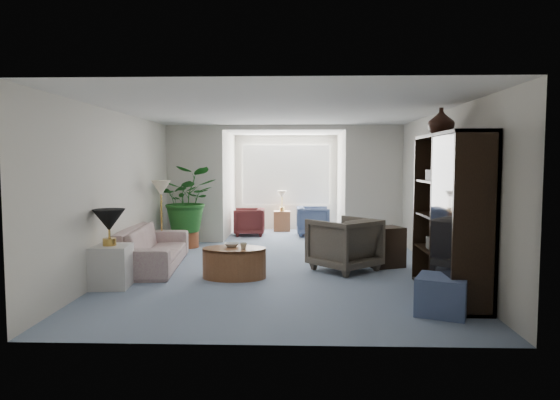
{
  "coord_description": "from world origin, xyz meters",
  "views": [
    {
      "loc": [
        0.27,
        -7.6,
        1.73
      ],
      "look_at": [
        0.0,
        0.6,
        1.1
      ],
      "focal_mm": 32.17,
      "sensor_mm": 36.0,
      "label": 1
    }
  ],
  "objects_px": {
    "sofa": "(153,247)",
    "ottoman": "(442,295)",
    "floor_lamp": "(161,188)",
    "cabinet_urn": "(441,122)",
    "framed_picture": "(445,164)",
    "table_lamp": "(109,220)",
    "entertainment_cabinet": "(450,216)",
    "end_table": "(110,266)",
    "coffee_bowl": "(232,245)",
    "sunroom_chair_maroon": "(249,222)",
    "plant_pot": "(189,240)",
    "side_table_dark": "(385,247)",
    "wingback_chair": "(344,244)",
    "coffee_table": "(234,263)",
    "coffee_cup": "(244,246)",
    "sunroom_chair_blue": "(313,221)",
    "sunroom_table": "(282,221)"
  },
  "relations": [
    {
      "from": "table_lamp",
      "to": "floor_lamp",
      "type": "bearing_deg",
      "value": 87.77
    },
    {
      "from": "sunroom_chair_maroon",
      "to": "plant_pot",
      "type": "bearing_deg",
      "value": -33.33
    },
    {
      "from": "coffee_table",
      "to": "coffee_cup",
      "type": "height_order",
      "value": "coffee_cup"
    },
    {
      "from": "end_table",
      "to": "wingback_chair",
      "type": "height_order",
      "value": "wingback_chair"
    },
    {
      "from": "coffee_bowl",
      "to": "sunroom_table",
      "type": "bearing_deg",
      "value": 83.0
    },
    {
      "from": "sofa",
      "to": "ottoman",
      "type": "bearing_deg",
      "value": -126.17
    },
    {
      "from": "coffee_bowl",
      "to": "ottoman",
      "type": "height_order",
      "value": "coffee_bowl"
    },
    {
      "from": "table_lamp",
      "to": "entertainment_cabinet",
      "type": "height_order",
      "value": "entertainment_cabinet"
    },
    {
      "from": "coffee_bowl",
      "to": "wingback_chair",
      "type": "relative_size",
      "value": 0.25
    },
    {
      "from": "wingback_chair",
      "to": "sunroom_table",
      "type": "relative_size",
      "value": 1.85
    },
    {
      "from": "coffee_table",
      "to": "sunroom_chair_maroon",
      "type": "xyz_separation_m",
      "value": [
        -0.19,
        4.33,
        0.1
      ]
    },
    {
      "from": "end_table",
      "to": "wingback_chair",
      "type": "xyz_separation_m",
      "value": [
        3.32,
        1.21,
        0.13
      ]
    },
    {
      "from": "end_table",
      "to": "ottoman",
      "type": "relative_size",
      "value": 1.08
    },
    {
      "from": "wingback_chair",
      "to": "sunroom_table",
      "type": "height_order",
      "value": "wingback_chair"
    },
    {
      "from": "table_lamp",
      "to": "sunroom_chair_blue",
      "type": "distance_m",
      "value": 5.79
    },
    {
      "from": "ottoman",
      "to": "sunroom_table",
      "type": "xyz_separation_m",
      "value": [
        -2.02,
        6.78,
        0.03
      ]
    },
    {
      "from": "sunroom_chair_blue",
      "to": "table_lamp",
      "type": "bearing_deg",
      "value": 147.67
    },
    {
      "from": "framed_picture",
      "to": "wingback_chair",
      "type": "xyz_separation_m",
      "value": [
        -1.43,
        0.43,
        -1.28
      ]
    },
    {
      "from": "end_table",
      "to": "sunroom_chair_maroon",
      "type": "relative_size",
      "value": 0.82
    },
    {
      "from": "wingback_chair",
      "to": "cabinet_urn",
      "type": "height_order",
      "value": "cabinet_urn"
    },
    {
      "from": "ottoman",
      "to": "sunroom_chair_blue",
      "type": "xyz_separation_m",
      "value": [
        -1.27,
        6.03,
        0.13
      ]
    },
    {
      "from": "floor_lamp",
      "to": "cabinet_urn",
      "type": "relative_size",
      "value": 0.97
    },
    {
      "from": "framed_picture",
      "to": "entertainment_cabinet",
      "type": "xyz_separation_m",
      "value": [
        -0.23,
        -1.08,
        -0.66
      ]
    },
    {
      "from": "coffee_table",
      "to": "entertainment_cabinet",
      "type": "distance_m",
      "value": 3.13
    },
    {
      "from": "end_table",
      "to": "coffee_bowl",
      "type": "bearing_deg",
      "value": 24.29
    },
    {
      "from": "coffee_bowl",
      "to": "cabinet_urn",
      "type": "distance_m",
      "value": 3.48
    },
    {
      "from": "end_table",
      "to": "ottoman",
      "type": "xyz_separation_m",
      "value": [
        4.22,
        -1.08,
        -0.07
      ]
    },
    {
      "from": "plant_pot",
      "to": "wingback_chair",
      "type": "bearing_deg",
      "value": -34.64
    },
    {
      "from": "floor_lamp",
      "to": "plant_pot",
      "type": "bearing_deg",
      "value": 71.95
    },
    {
      "from": "coffee_bowl",
      "to": "coffee_table",
      "type": "bearing_deg",
      "value": -63.43
    },
    {
      "from": "table_lamp",
      "to": "sunroom_table",
      "type": "bearing_deg",
      "value": 68.89
    },
    {
      "from": "coffee_cup",
      "to": "coffee_table",
      "type": "bearing_deg",
      "value": 146.31
    },
    {
      "from": "sunroom_table",
      "to": "floor_lamp",
      "type": "bearing_deg",
      "value": -122.01
    },
    {
      "from": "wingback_chair",
      "to": "framed_picture",
      "type": "bearing_deg",
      "value": 121.93
    },
    {
      "from": "framed_picture",
      "to": "sofa",
      "type": "bearing_deg",
      "value": 172.84
    },
    {
      "from": "cabinet_urn",
      "to": "framed_picture",
      "type": "bearing_deg",
      "value": 68.31
    },
    {
      "from": "floor_lamp",
      "to": "coffee_bowl",
      "type": "xyz_separation_m",
      "value": [
        1.5,
        -1.61,
        -0.77
      ]
    },
    {
      "from": "ottoman",
      "to": "sunroom_chair_blue",
      "type": "relative_size",
      "value": 0.72
    },
    {
      "from": "sofa",
      "to": "cabinet_urn",
      "type": "xyz_separation_m",
      "value": [
        4.32,
        -1.15,
        1.94
      ]
    },
    {
      "from": "coffee_bowl",
      "to": "wingback_chair",
      "type": "distance_m",
      "value": 1.8
    },
    {
      "from": "coffee_cup",
      "to": "cabinet_urn",
      "type": "distance_m",
      "value": 3.27
    },
    {
      "from": "framed_picture",
      "to": "plant_pot",
      "type": "xyz_separation_m",
      "value": [
        -4.36,
        2.46,
        -1.54
      ]
    },
    {
      "from": "end_table",
      "to": "entertainment_cabinet",
      "type": "distance_m",
      "value": 4.59
    },
    {
      "from": "framed_picture",
      "to": "coffee_cup",
      "type": "distance_m",
      "value": 3.21
    },
    {
      "from": "side_table_dark",
      "to": "plant_pot",
      "type": "distance_m",
      "value": 4.03
    },
    {
      "from": "coffee_bowl",
      "to": "side_table_dark",
      "type": "distance_m",
      "value": 2.56
    },
    {
      "from": "end_table",
      "to": "plant_pot",
      "type": "height_order",
      "value": "end_table"
    },
    {
      "from": "sofa",
      "to": "ottoman",
      "type": "xyz_separation_m",
      "value": [
        4.02,
        -2.43,
        -0.11
      ]
    },
    {
      "from": "coffee_table",
      "to": "wingback_chair",
      "type": "distance_m",
      "value": 1.8
    },
    {
      "from": "coffee_cup",
      "to": "entertainment_cabinet",
      "type": "height_order",
      "value": "entertainment_cabinet"
    }
  ]
}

